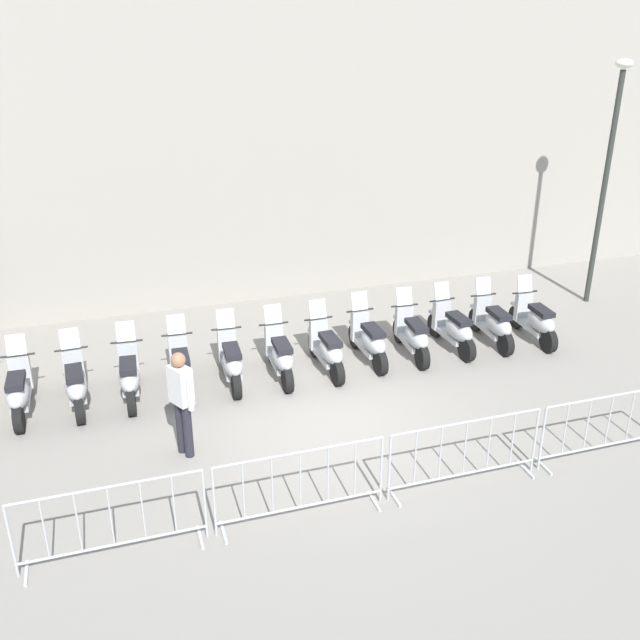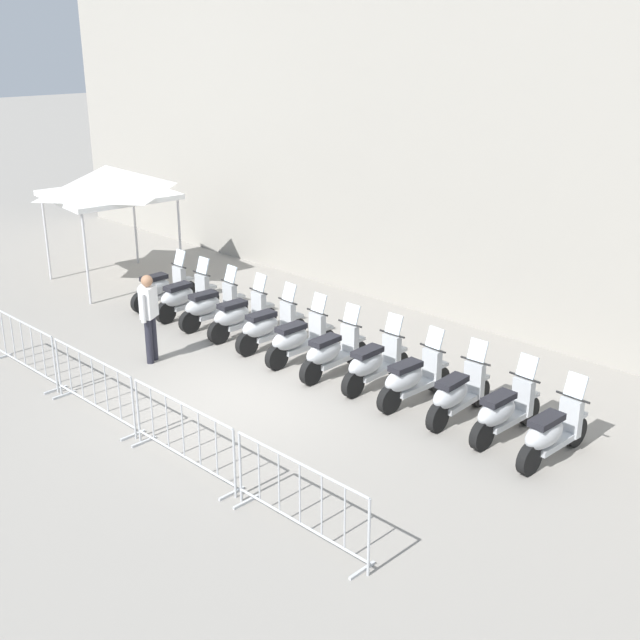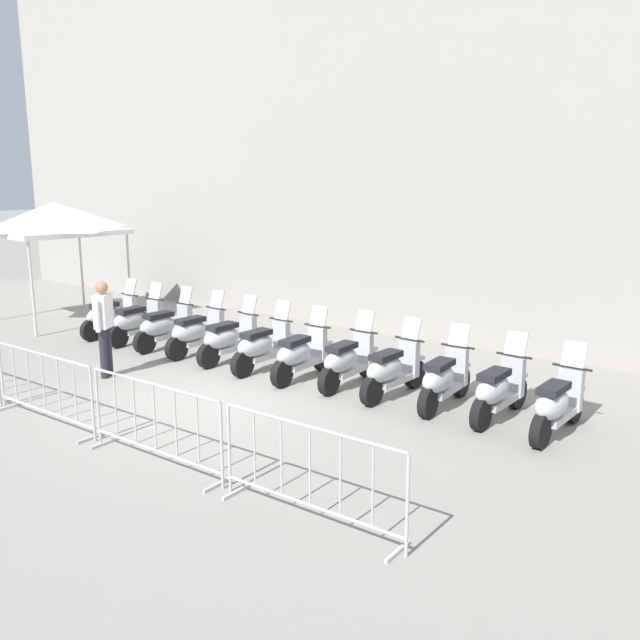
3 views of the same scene
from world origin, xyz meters
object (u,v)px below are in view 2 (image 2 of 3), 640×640
at_px(motorcycle_7, 373,364).
at_px(canopy_tent, 107,182).
at_px(motorcycle_4, 268,327).
at_px(barrier_segment_1, 94,386).
at_px(barrier_segment_2, 183,436).
at_px(officer_near_row_end, 149,313).
at_px(motorcycle_9, 457,394).
at_px(barrier_segment_3, 300,500).
at_px(motorcycle_3, 239,316).
at_px(motorcycle_1, 185,297).
at_px(motorcycle_11, 551,434).
at_px(motorcycle_0, 161,288).
at_px(motorcycle_10, 504,412).
at_px(barrier_segment_0, 23,348).
at_px(motorcycle_8, 412,379).
at_px(motorcycle_5, 298,339).
at_px(motorcycle_6, 331,352).
at_px(motorcycle_2, 211,306).

distance_m(motorcycle_7, canopy_tent, 8.95).
bearing_deg(motorcycle_4, barrier_segment_1, -80.66).
relative_size(motorcycle_4, canopy_tent, 0.59).
bearing_deg(motorcycle_4, barrier_segment_2, -50.01).
height_order(barrier_segment_1, officer_near_row_end, officer_near_row_end).
relative_size(motorcycle_9, barrier_segment_3, 0.74).
relative_size(motorcycle_3, officer_near_row_end, 1.00).
height_order(motorcycle_1, officer_near_row_end, officer_near_row_end).
relative_size(motorcycle_11, barrier_segment_1, 0.74).
bearing_deg(motorcycle_3, motorcycle_0, -171.91).
height_order(motorcycle_10, officer_near_row_end, officer_near_row_end).
bearing_deg(canopy_tent, motorcycle_1, 1.36).
height_order(motorcycle_10, barrier_segment_1, motorcycle_10).
xyz_separation_m(motorcycle_3, motorcycle_11, (7.13, 0.82, 0.00)).
relative_size(motorcycle_10, barrier_segment_3, 0.74).
relative_size(motorcycle_7, canopy_tent, 0.59).
relative_size(motorcycle_0, barrier_segment_1, 0.74).
height_order(motorcycle_11, barrier_segment_3, motorcycle_11).
bearing_deg(barrier_segment_1, barrier_segment_2, 7.32).
xyz_separation_m(motorcycle_9, barrier_segment_0, (-6.20, -4.88, 0.07)).
relative_size(motorcycle_1, motorcycle_3, 1.00).
bearing_deg(motorcycle_4, motorcycle_8, 7.67).
distance_m(barrier_segment_2, canopy_tent, 9.79).
relative_size(motorcycle_4, motorcycle_10, 1.00).
relative_size(motorcycle_5, motorcycle_10, 1.00).
bearing_deg(motorcycle_6, motorcycle_2, -173.63).
relative_size(motorcycle_10, motorcycle_11, 1.00).
bearing_deg(motorcycle_10, barrier_segment_3, -88.43).
bearing_deg(motorcycle_0, motorcycle_1, 6.36).
xyz_separation_m(motorcycle_4, motorcycle_10, (5.34, 0.73, 0.00)).
height_order(motorcycle_0, barrier_segment_3, motorcycle_0).
bearing_deg(canopy_tent, barrier_segment_2, -19.37).
bearing_deg(motorcycle_7, barrier_segment_2, -84.64).
height_order(motorcycle_9, barrier_segment_2, motorcycle_9).
height_order(motorcycle_8, canopy_tent, canopy_tent).
bearing_deg(motorcycle_4, barrier_segment_0, -112.40).
distance_m(motorcycle_11, barrier_segment_2, 5.40).
bearing_deg(motorcycle_2, motorcycle_9, 8.06).
bearing_deg(motorcycle_8, motorcycle_2, -172.23).
height_order(motorcycle_3, barrier_segment_1, motorcycle_3).
height_order(motorcycle_5, motorcycle_7, same).
bearing_deg(barrier_segment_0, motorcycle_0, 115.55).
height_order(motorcycle_4, canopy_tent, canopy_tent).
height_order(motorcycle_3, motorcycle_6, same).
xyz_separation_m(motorcycle_2, barrier_segment_1, (2.43, -3.69, 0.07)).
relative_size(motorcycle_3, barrier_segment_2, 0.74).
relative_size(motorcycle_11, barrier_segment_2, 0.74).
bearing_deg(barrier_segment_3, motorcycle_10, 91.57).
height_order(barrier_segment_3, officer_near_row_end, officer_near_row_end).
xyz_separation_m(motorcycle_4, barrier_segment_0, (-1.75, -4.25, 0.07)).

